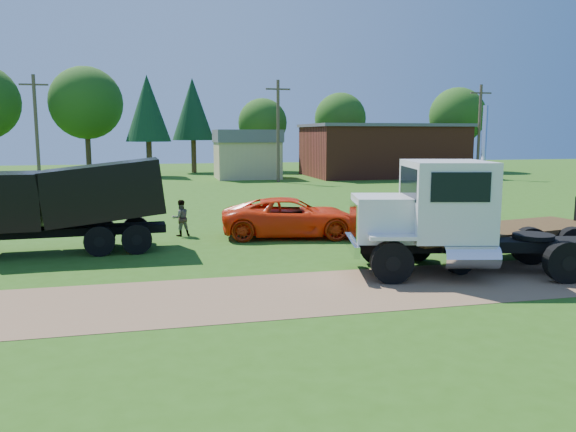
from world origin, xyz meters
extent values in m
plane|color=#295412|center=(0.00, 0.00, 0.00)|extent=(140.00, 140.00, 0.00)
cube|color=brown|center=(0.00, 0.00, 0.01)|extent=(120.00, 4.20, 0.01)
cube|color=black|center=(5.19, 0.79, 0.89)|extent=(8.41, 2.91, 0.34)
cylinder|color=black|center=(1.76, 0.35, 0.62)|extent=(1.29, 0.66, 1.23)
cylinder|color=black|center=(1.76, 0.35, 0.62)|extent=(0.51, 0.50, 0.43)
cylinder|color=black|center=(2.29, 2.68, 0.62)|extent=(1.29, 0.66, 1.23)
cylinder|color=black|center=(2.29, 2.68, 0.62)|extent=(0.51, 0.50, 0.43)
cylinder|color=black|center=(6.67, -0.77, 0.62)|extent=(1.29, 0.66, 1.23)
cylinder|color=black|center=(6.67, -0.77, 0.62)|extent=(0.51, 0.50, 0.43)
cylinder|color=black|center=(7.20, 1.56, 0.62)|extent=(1.29, 0.66, 1.23)
cylinder|color=black|center=(7.20, 1.56, 0.62)|extent=(0.51, 0.50, 0.43)
cylinder|color=black|center=(8.62, 1.24, 0.62)|extent=(1.29, 0.66, 1.23)
cylinder|color=black|center=(8.62, 1.24, 0.62)|extent=(0.51, 0.50, 0.43)
cube|color=silver|center=(2.08, 1.50, 1.73)|extent=(2.39, 2.30, 1.34)
cube|color=silver|center=(1.10, 1.73, 1.68)|extent=(0.46, 1.66, 1.12)
cube|color=silver|center=(1.05, 1.74, 0.89)|extent=(0.74, 2.54, 0.34)
cube|color=silver|center=(3.83, 1.10, 2.29)|extent=(2.89, 3.14, 2.35)
cube|color=black|center=(2.70, 1.36, 2.80)|extent=(0.55, 2.19, 0.95)
cube|color=black|center=(3.52, -0.21, 2.80)|extent=(1.65, 0.42, 0.84)
cube|color=black|center=(4.13, 2.42, 2.80)|extent=(1.65, 0.42, 0.84)
cube|color=silver|center=(1.76, 0.35, 1.34)|extent=(1.42, 0.79, 0.11)
cube|color=silver|center=(2.29, 2.68, 1.34)|extent=(1.42, 0.79, 0.11)
cylinder|color=silver|center=(3.92, -0.24, 0.78)|extent=(1.68, 1.00, 0.67)
cylinder|color=silver|center=(5.22, 1.42, 2.57)|extent=(0.19, 0.19, 5.14)
cylinder|color=black|center=(6.50, 0.49, 1.15)|extent=(1.47, 1.47, 0.13)
cube|color=black|center=(-8.37, 7.09, 0.78)|extent=(7.85, 1.33, 0.29)
cylinder|color=black|center=(-6.77, 6.13, 0.54)|extent=(1.09, 0.39, 1.07)
cylinder|color=black|center=(-6.77, 6.13, 0.54)|extent=(0.39, 0.38, 0.38)
cylinder|color=black|center=(-6.86, 8.18, 0.54)|extent=(1.09, 0.39, 1.07)
cylinder|color=black|center=(-6.86, 8.18, 0.54)|extent=(0.39, 0.38, 0.38)
cylinder|color=black|center=(-5.50, 6.19, 0.54)|extent=(1.09, 0.39, 1.07)
cylinder|color=black|center=(-5.50, 6.19, 0.54)|extent=(0.39, 0.38, 0.38)
cylinder|color=black|center=(-5.59, 8.24, 0.54)|extent=(1.09, 0.39, 1.07)
cylinder|color=black|center=(-5.59, 8.24, 0.54)|extent=(0.39, 0.38, 0.38)
cube|color=black|center=(-9.64, 7.03, 1.95)|extent=(2.06, 2.43, 1.95)
cube|color=black|center=(-6.62, 7.17, 2.20)|extent=(4.39, 2.54, 2.37)
imported|color=red|center=(0.76, 8.32, 0.81)|extent=(6.24, 3.67, 1.63)
cube|color=#332010|center=(6.45, 2.34, 1.03)|extent=(8.17, 3.82, 0.18)
cube|color=black|center=(6.45, 2.34, 0.79)|extent=(7.91, 2.47, 0.25)
cylinder|color=black|center=(4.24, 0.85, 0.49)|extent=(1.02, 0.48, 0.98)
cylinder|color=black|center=(3.84, 2.88, 0.49)|extent=(1.02, 0.48, 0.98)
cylinder|color=black|center=(9.06, 1.79, 0.49)|extent=(1.02, 0.48, 0.98)
cylinder|color=black|center=(8.67, 3.82, 0.49)|extent=(1.02, 0.48, 0.98)
cube|color=black|center=(2.69, 1.60, 1.52)|extent=(0.14, 0.14, 0.98)
imported|color=#999999|center=(-3.79, 9.51, 0.77)|extent=(0.87, 0.75, 1.53)
cube|color=maroon|center=(18.00, 40.00, 2.50)|extent=(15.00, 10.00, 5.00)
cube|color=#56565B|center=(18.00, 40.00, 5.15)|extent=(15.40, 10.40, 0.30)
cube|color=tan|center=(4.00, 40.00, 1.80)|extent=(6.00, 5.00, 3.60)
cube|color=#56565B|center=(4.00, 40.00, 4.10)|extent=(6.20, 5.40, 1.20)
cylinder|color=#4C3B2B|center=(-14.00, 35.00, 4.50)|extent=(0.28, 0.28, 9.00)
cube|color=#4C3B2B|center=(-14.00, 35.00, 8.20)|extent=(2.20, 0.14, 0.14)
cylinder|color=#4C3B2B|center=(6.00, 35.00, 4.50)|extent=(0.28, 0.28, 9.00)
cube|color=#4C3B2B|center=(6.00, 35.00, 8.20)|extent=(2.20, 0.14, 0.14)
cylinder|color=#4C3B2B|center=(26.00, 35.00, 4.50)|extent=(0.28, 0.28, 9.00)
cube|color=#4C3B2B|center=(26.00, 35.00, 8.20)|extent=(2.20, 0.14, 0.14)
cylinder|color=#332115|center=(-11.72, 49.88, 2.04)|extent=(0.56, 0.56, 4.08)
sphere|color=#254E13|center=(-11.72, 49.88, 7.57)|extent=(7.69, 7.69, 7.69)
cylinder|color=#332115|center=(-0.49, 49.62, 1.83)|extent=(0.56, 0.56, 3.67)
cone|color=black|center=(-0.49, 49.62, 7.02)|extent=(4.61, 4.61, 6.81)
cylinder|color=#332115|center=(7.50, 50.28, 1.50)|extent=(0.56, 0.56, 3.00)
sphere|color=#254E13|center=(7.50, 50.28, 5.56)|extent=(5.65, 5.65, 5.65)
cylinder|color=#332115|center=(17.54, 52.08, 1.66)|extent=(0.56, 0.56, 3.33)
sphere|color=#254E13|center=(17.54, 52.08, 6.18)|extent=(6.27, 6.27, 6.27)
cylinder|color=#332115|center=(29.70, 45.65, 1.73)|extent=(0.56, 0.56, 3.45)
sphere|color=#254E13|center=(29.70, 45.65, 6.41)|extent=(6.51, 6.51, 6.51)
cylinder|color=#332115|center=(-5.31, 44.86, 1.79)|extent=(0.56, 0.56, 3.58)
cone|color=black|center=(-5.31, 44.86, 6.86)|extent=(4.50, 4.50, 6.65)
camera|label=1|loc=(-4.78, -14.29, 4.26)|focal=35.00mm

